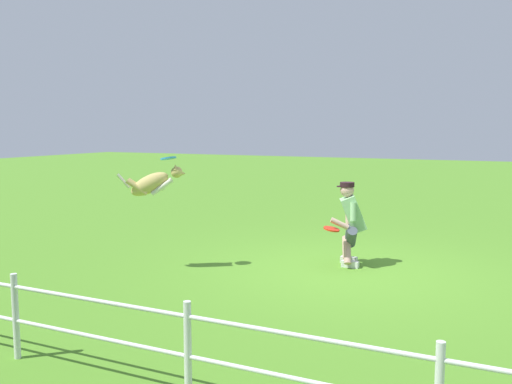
{
  "coord_description": "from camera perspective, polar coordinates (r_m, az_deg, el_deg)",
  "views": [
    {
      "loc": [
        -2.24,
        7.78,
        2.13
      ],
      "look_at": [
        1.3,
        0.34,
        1.16
      ],
      "focal_mm": 38.73,
      "sensor_mm": 36.0,
      "label": 1
    }
  ],
  "objects": [
    {
      "name": "frisbee_held",
      "position": [
        8.38,
        7.81,
        -3.81
      ],
      "size": [
        0.3,
        0.3,
        0.08
      ],
      "primitive_type": "cylinder",
      "rotation": [
        0.04,
        -0.18,
        6.01
      ],
      "color": "red",
      "rests_on": "person"
    },
    {
      "name": "ground_plane",
      "position": [
        8.38,
        9.17,
        -8.12
      ],
      "size": [
        60.0,
        60.0,
        0.0
      ],
      "primitive_type": "plane",
      "color": "#528D28"
    },
    {
      "name": "person",
      "position": [
        8.62,
        9.75,
        -2.96
      ],
      "size": [
        0.53,
        0.69,
        1.29
      ],
      "rotation": [
        0.0,
        0.0,
        0.36
      ],
      "color": "silver",
      "rests_on": "ground_plane"
    },
    {
      "name": "frisbee_flying",
      "position": [
        8.28,
        -9.04,
        3.46
      ],
      "size": [
        0.24,
        0.24,
        0.08
      ],
      "primitive_type": "cylinder",
      "rotation": [
        -0.19,
        0.05,
        4.69
      ],
      "color": "#3095E3"
    },
    {
      "name": "fence",
      "position": [
        4.46,
        -7.07,
        -15.18
      ],
      "size": [
        14.97,
        0.06,
        0.8
      ],
      "color": "white",
      "rests_on": "ground_plane"
    },
    {
      "name": "dog",
      "position": [
        8.31,
        -10.58,
        0.91
      ],
      "size": [
        0.9,
        0.59,
        0.53
      ],
      "rotation": [
        0.0,
        0.0,
        3.68
      ],
      "color": "tan"
    }
  ]
}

